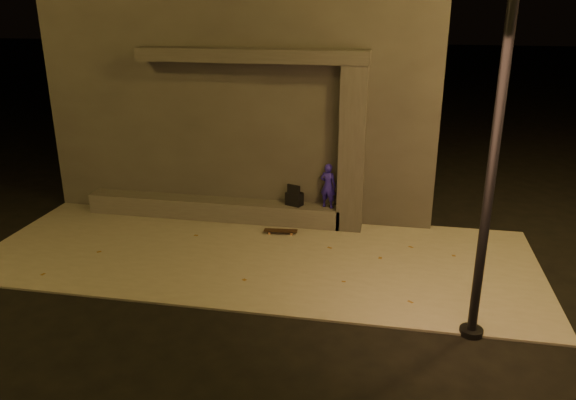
% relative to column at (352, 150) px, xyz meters
% --- Properties ---
extents(ground, '(120.00, 120.00, 0.00)m').
position_rel_column_xyz_m(ground, '(-1.70, -3.75, -1.84)').
color(ground, black).
rests_on(ground, ground).
extents(sidewalk, '(11.00, 4.40, 0.04)m').
position_rel_column_xyz_m(sidewalk, '(-1.70, -1.75, -1.82)').
color(sidewalk, slate).
rests_on(sidewalk, ground).
extents(building, '(9.00, 5.10, 5.22)m').
position_rel_column_xyz_m(building, '(-2.70, 2.74, 0.77)').
color(building, '#3A3735').
rests_on(building, ground).
extents(ledge, '(6.00, 0.55, 0.45)m').
position_rel_column_xyz_m(ledge, '(-3.20, 0.00, -1.58)').
color(ledge, '#4D4A46').
rests_on(ledge, sidewalk).
extents(column, '(0.55, 0.55, 3.60)m').
position_rel_column_xyz_m(column, '(0.00, 0.00, 0.00)').
color(column, '#3A3735').
rests_on(column, sidewalk).
extents(canopy, '(5.00, 0.70, 0.28)m').
position_rel_column_xyz_m(canopy, '(-2.20, 0.05, 1.94)').
color(canopy, '#3A3735').
rests_on(canopy, column).
extents(skateboarder, '(0.43, 0.34, 1.02)m').
position_rel_column_xyz_m(skateboarder, '(-0.50, 0.00, -0.84)').
color(skateboarder, '#23189D').
rests_on(skateboarder, ledge).
extents(backpack, '(0.42, 0.35, 0.51)m').
position_rel_column_xyz_m(backpack, '(-1.26, 0.00, -1.18)').
color(backpack, black).
rests_on(backpack, ledge).
extents(skateboard, '(0.75, 0.25, 0.08)m').
position_rel_column_xyz_m(skateboard, '(-1.44, -0.65, -1.73)').
color(skateboard, black).
rests_on(skateboard, sidewalk).
extents(street_lamp_0, '(0.36, 0.36, 7.18)m').
position_rel_column_xyz_m(street_lamp_0, '(2.23, -3.87, 2.23)').
color(street_lamp_0, black).
rests_on(street_lamp_0, ground).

